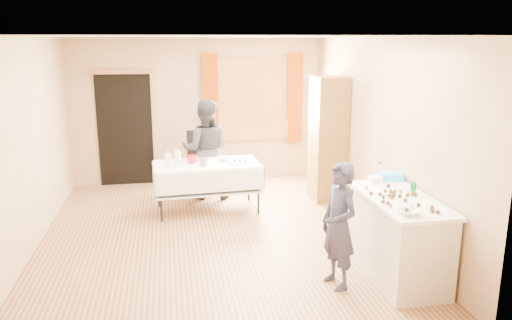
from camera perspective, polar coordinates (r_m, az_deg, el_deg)
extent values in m
cube|color=#9E7047|center=(6.81, -4.84, -8.65)|extent=(4.50, 5.50, 0.02)
cube|color=white|center=(6.30, -5.33, 13.96)|extent=(4.50, 5.50, 0.02)
cube|color=tan|center=(9.14, -6.65, 5.60)|extent=(4.50, 0.02, 2.60)
cube|color=tan|center=(3.78, -1.26, -6.02)|extent=(4.50, 0.02, 2.60)
cube|color=tan|center=(6.63, -24.91, 1.32)|extent=(0.02, 5.50, 2.60)
cube|color=tan|center=(6.99, 13.72, 2.80)|extent=(0.02, 5.50, 2.60)
cube|color=olive|center=(9.19, -0.39, 6.99)|extent=(1.32, 0.06, 1.52)
cube|color=white|center=(9.18, -0.37, 6.98)|extent=(1.20, 0.02, 1.40)
cube|color=#8C3805|center=(9.05, -5.25, 6.82)|extent=(0.28, 0.06, 1.65)
cube|color=#8C3805|center=(9.31, 4.44, 7.03)|extent=(0.28, 0.06, 1.65)
cube|color=black|center=(9.18, -14.72, 3.37)|extent=(0.95, 0.04, 2.00)
cube|color=olive|center=(9.03, -15.13, 9.72)|extent=(1.05, 0.06, 0.08)
cube|color=brown|center=(8.13, 8.23, 2.38)|extent=(0.50, 0.60, 2.00)
cube|color=beige|center=(5.77, 15.84, -8.68)|extent=(0.63, 1.38, 0.86)
cube|color=white|center=(5.62, 16.15, -4.33)|extent=(0.68, 1.44, 0.04)
cube|color=white|center=(7.56, -5.62, -0.50)|extent=(1.60, 0.87, 0.04)
cube|color=black|center=(8.50, -6.20, -0.72)|extent=(0.47, 0.47, 0.06)
cube|color=black|center=(8.63, -6.45, 1.41)|extent=(0.44, 0.08, 0.62)
imported|color=#202139|center=(5.31, 9.46, -7.42)|extent=(0.66, 0.58, 1.36)
imported|color=black|center=(8.19, -5.78, 1.21)|extent=(0.97, 0.85, 1.63)
cylinder|color=#068C2B|center=(5.80, 17.53, -3.01)|extent=(0.08, 0.08, 0.12)
imported|color=white|center=(5.10, 17.08, -5.71)|extent=(0.22, 0.22, 0.05)
cube|color=white|center=(6.08, 13.49, -2.19)|extent=(0.15, 0.10, 0.08)
cube|color=#2EADF6|center=(6.27, 15.05, -1.80)|extent=(0.34, 0.26, 0.08)
cylinder|color=silver|center=(7.41, -8.97, 0.14)|extent=(0.11, 0.11, 0.22)
imported|color=red|center=(7.57, -7.28, 0.10)|extent=(0.26, 0.26, 0.12)
imported|color=red|center=(7.38, -6.04, -0.21)|extent=(0.14, 0.14, 0.12)
imported|color=white|center=(7.70, -3.64, 0.18)|extent=(0.24, 0.24, 0.06)
cube|color=white|center=(7.53, -1.84, -0.26)|extent=(0.31, 0.24, 0.02)
imported|color=white|center=(7.66, -10.03, 0.41)|extent=(0.11, 0.11, 0.18)
sphere|color=#3F2314|center=(5.76, 15.65, -3.43)|extent=(0.04, 0.04, 0.04)
sphere|color=black|center=(5.61, 13.00, -3.71)|extent=(0.04, 0.04, 0.04)
sphere|color=black|center=(5.73, 15.15, -3.47)|extent=(0.04, 0.04, 0.04)
sphere|color=black|center=(5.60, 13.98, -3.80)|extent=(0.04, 0.04, 0.04)
sphere|color=black|center=(5.20, 20.08, -5.60)|extent=(0.04, 0.04, 0.04)
sphere|color=black|center=(5.95, 14.95, -2.82)|extent=(0.04, 0.04, 0.04)
sphere|color=#3F2314|center=(5.96, 14.90, -2.79)|extent=(0.04, 0.04, 0.04)
sphere|color=black|center=(5.26, 19.44, -5.32)|extent=(0.04, 0.04, 0.04)
sphere|color=black|center=(5.95, 14.81, -2.83)|extent=(0.04, 0.04, 0.04)
sphere|color=black|center=(5.47, 16.71, -4.40)|extent=(0.04, 0.04, 0.04)
sphere|color=black|center=(5.32, 14.85, -4.79)|extent=(0.04, 0.04, 0.04)
sphere|color=black|center=(5.93, 14.83, -2.88)|extent=(0.04, 0.04, 0.04)
sphere|color=#3F2314|center=(5.76, 16.18, -3.45)|extent=(0.04, 0.04, 0.04)
sphere|color=black|center=(5.74, 17.58, -3.62)|extent=(0.04, 0.04, 0.04)
sphere|color=black|center=(5.22, 19.53, -5.49)|extent=(0.04, 0.04, 0.04)
sphere|color=black|center=(5.52, 15.27, -4.13)|extent=(0.04, 0.04, 0.04)
sphere|color=black|center=(5.57, 15.18, -3.98)|extent=(0.04, 0.04, 0.04)
sphere|color=black|center=(5.57, 14.98, -3.94)|extent=(0.04, 0.04, 0.04)
sphere|color=#3F2314|center=(5.71, 17.33, -3.68)|extent=(0.04, 0.04, 0.04)
sphere|color=black|center=(5.27, 17.43, -5.15)|extent=(0.04, 0.04, 0.04)
sphere|color=black|center=(5.36, 14.33, -4.62)|extent=(0.04, 0.04, 0.04)
sphere|color=black|center=(5.58, 16.09, -3.99)|extent=(0.04, 0.04, 0.04)
sphere|color=black|center=(5.69, 15.42, -3.61)|extent=(0.04, 0.04, 0.04)
sphere|color=black|center=(5.60, 15.47, -3.90)|extent=(0.04, 0.04, 0.04)
sphere|color=#3F2314|center=(5.81, 12.51, -3.07)|extent=(0.04, 0.04, 0.04)
sphere|color=black|center=(5.52, 14.36, -4.08)|extent=(0.04, 0.04, 0.04)
sphere|color=black|center=(5.16, 16.83, -5.49)|extent=(0.04, 0.04, 0.04)
sphere|color=black|center=(5.33, 19.48, -5.11)|extent=(0.04, 0.04, 0.04)
sphere|color=black|center=(5.35, 18.08, -4.92)|extent=(0.04, 0.04, 0.04)
sphere|color=black|center=(5.73, 14.54, -3.43)|extent=(0.04, 0.04, 0.04)
sphere|color=#3F2314|center=(5.26, 15.12, -5.01)|extent=(0.04, 0.04, 0.04)
sphere|color=black|center=(5.68, 17.73, -3.80)|extent=(0.04, 0.04, 0.04)
sphere|color=black|center=(5.65, 16.91, -3.83)|extent=(0.04, 0.04, 0.04)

